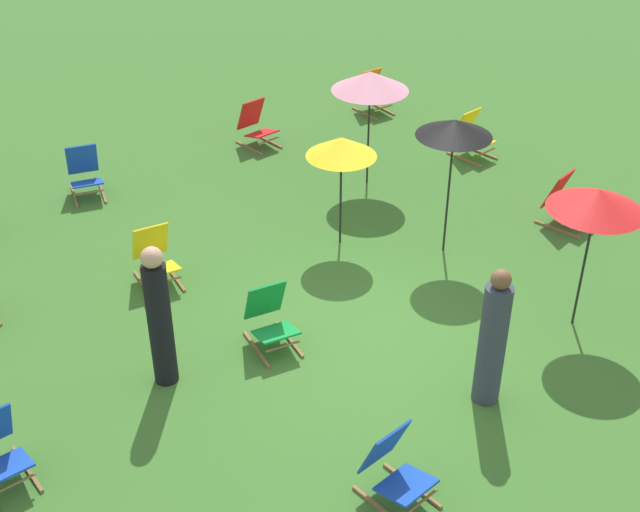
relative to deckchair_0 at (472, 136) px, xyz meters
The scene contains 15 objects.
ground_plane 5.43m from the deckchair_0, 145.37° to the right, with size 40.00×40.00×0.00m, color #386B28.
deckchair_0 is the anchor object (origin of this frame).
deckchair_2 6.21m from the deckchair_0, behind, with size 0.55×0.80×0.83m.
deckchair_6 3.79m from the deckchair_0, 138.59° to the left, with size 0.58×0.82×0.83m.
deckchair_7 7.89m from the deckchair_0, 138.34° to the right, with size 0.58×0.82×0.83m.
deckchair_8 2.58m from the deckchair_0, 100.97° to the right, with size 0.64×0.85×0.83m.
deckchair_9 6.17m from the deckchair_0, 155.75° to the right, with size 0.57×0.82×0.83m.
deckchair_10 6.51m from the deckchair_0, 158.23° to the left, with size 0.64×0.85×0.83m.
deckchair_11 2.57m from the deckchair_0, 94.49° to the left, with size 0.50×0.77×0.83m.
umbrella_0 3.89m from the deckchair_0, 163.20° to the right, with size 0.99×0.99×1.66m.
umbrella_1 3.56m from the deckchair_0, 139.64° to the right, with size 1.03×1.03×2.01m.
umbrella_2 5.08m from the deckchair_0, 117.73° to the right, with size 1.13×1.13×1.90m.
umbrella_3 2.52m from the deckchair_0, behind, with size 1.21×1.21×1.90m.
person_0 6.31m from the deckchair_0, 131.42° to the right, with size 0.37×0.37×1.71m.
person_2 7.39m from the deckchair_0, 160.84° to the right, with size 0.33×0.33×1.78m.
Camera 1 is at (-5.21, -6.42, 6.36)m, focal length 46.93 mm.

